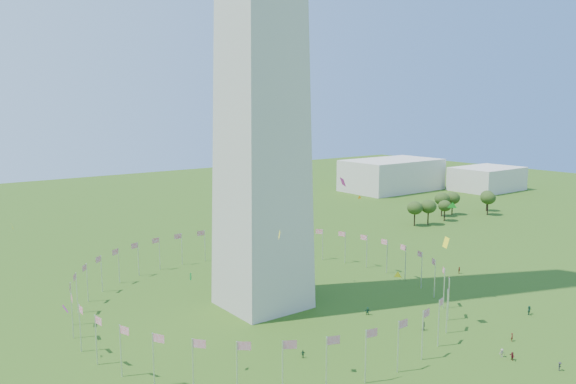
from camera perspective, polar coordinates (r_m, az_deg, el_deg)
The scene contains 6 objects.
flag_ring at distance 127.01m, azimuth -2.59°, elevation -9.48°, with size 80.24×80.24×9.00m.
gov_building_east_a at distance 297.71m, azimuth 10.48°, elevation 1.72°, with size 50.00×30.00×16.00m, color beige.
gov_building_east_b at distance 311.02m, azimuth 19.57°, elevation 1.29°, with size 35.00×25.00×12.00m, color beige.
crowd at distance 105.70m, azimuth 17.52°, elevation -15.94°, with size 103.18×61.46×1.94m.
kites_aloft at distance 110.31m, azimuth 10.83°, elevation -3.41°, with size 92.90×70.00×42.05m.
tree_line_east at distance 230.14m, azimuth 16.29°, elevation -1.46°, with size 52.77×15.47×9.43m.
Camera 1 is at (-67.82, -49.62, 44.58)m, focal length 35.00 mm.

